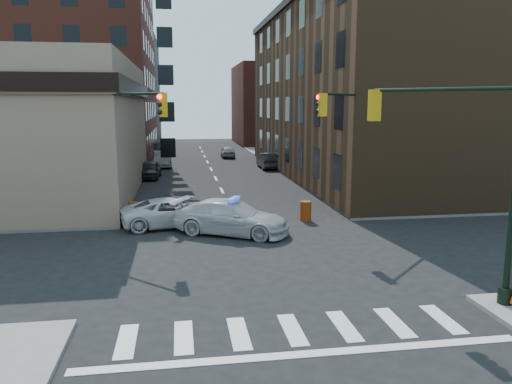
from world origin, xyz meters
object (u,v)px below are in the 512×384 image
object	(u,v)px
police_car	(232,217)
parked_car_wnear	(149,170)
parked_car_enear	(268,161)
pedestrian_a	(72,197)
pickup	(173,212)
barricade_nw_a	(69,209)
barrel_road	(306,211)
barrel_bank	(134,211)
parked_car_wfar	(163,159)

from	to	relation	value
police_car	parked_car_wnear	world-z (taller)	police_car
parked_car_enear	pedestrian_a	size ratio (longest dim) A/B	2.73
parked_car_wnear	parked_car_enear	xyz separation A→B (m)	(11.00, 4.93, 0.03)
pickup	barricade_nw_a	xyz separation A→B (m)	(-5.57, 2.20, -0.11)
pickup	parked_car_enear	world-z (taller)	parked_car_enear
police_car	pedestrian_a	bearing A→B (deg)	83.34
barrel_road	police_car	bearing A→B (deg)	-153.46
parked_car_wnear	barrel_road	size ratio (longest dim) A/B	3.98
parked_car_wnear	parked_car_enear	size ratio (longest dim) A/B	0.93
parked_car_enear	barrel_road	distance (m)	22.00
police_car	parked_car_wnear	size ratio (longest dim) A/B	1.33
parked_car_wnear	pedestrian_a	world-z (taller)	pedestrian_a
parked_car_wnear	barrel_bank	world-z (taller)	parked_car_wnear
parked_car_wfar	pedestrian_a	xyz separation A→B (m)	(-4.42, -21.05, 0.21)
parked_car_wnear	parked_car_enear	distance (m)	12.05
parked_car_enear	barrel_road	bearing A→B (deg)	84.46
barricade_nw_a	pickup	bearing A→B (deg)	-24.78
parked_car_enear	barrel_road	size ratio (longest dim) A/B	4.30
barrel_bank	parked_car_enear	bearing A→B (deg)	61.61
parked_car_wfar	parked_car_wnear	bearing A→B (deg)	-99.09
parked_car_wnear	parked_car_wfar	size ratio (longest dim) A/B	0.89
pickup	pedestrian_a	world-z (taller)	pedestrian_a
pickup	parked_car_wfar	size ratio (longest dim) A/B	1.10
parked_car_wnear	barrel_road	distance (m)	19.29
pedestrian_a	barrel_road	xyz separation A→B (m)	(12.68, -3.58, -0.46)
pedestrian_a	barrel_road	bearing A→B (deg)	2.43
parked_car_enear	barrel_bank	bearing A→B (deg)	60.93
barricade_nw_a	barrel_road	bearing A→B (deg)	-12.69
barrel_road	parked_car_enear	bearing A→B (deg)	85.14
parked_car_wnear	pedestrian_a	size ratio (longest dim) A/B	2.53
parked_car_wfar	barrel_road	world-z (taller)	parked_car_wfar
parked_car_wfar	police_car	bearing A→B (deg)	-83.94
pickup	barricade_nw_a	size ratio (longest dim) A/B	4.24
barrel_bank	parked_car_wnear	bearing A→B (deg)	90.00
barrel_road	barricade_nw_a	world-z (taller)	barricade_nw_a
police_car	parked_car_enear	size ratio (longest dim) A/B	1.23
parked_car_wfar	barricade_nw_a	distance (m)	22.95
police_car	parked_car_wnear	bearing A→B (deg)	41.65
parked_car_enear	barricade_nw_a	size ratio (longest dim) A/B	3.73
police_car	parked_car_enear	xyz separation A→B (m)	(6.07, 24.02, -0.06)
parked_car_wfar	barricade_nw_a	world-z (taller)	parked_car_wfar
pedestrian_a	police_car	bearing A→B (deg)	-15.66
parked_car_wnear	parked_car_enear	bearing A→B (deg)	28.33
pedestrian_a	barricade_nw_a	distance (m)	1.53
police_car	barrel_road	distance (m)	4.72
police_car	parked_car_wfar	bearing A→B (deg)	35.80
police_car	barrel_road	bearing A→B (deg)	-36.28
barrel_bank	barricade_nw_a	bearing A→B (deg)	171.26
parked_car_wnear	barrel_bank	size ratio (longest dim) A/B	4.32
pickup	parked_car_wfar	distance (m)	24.77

